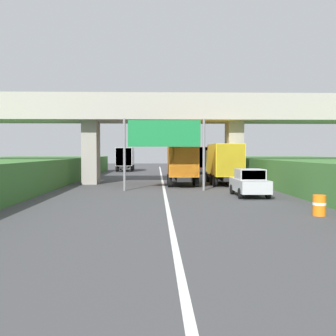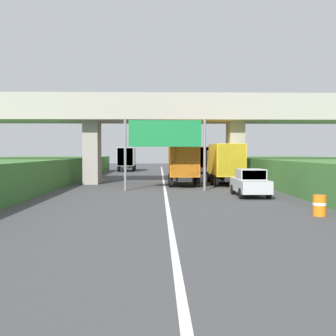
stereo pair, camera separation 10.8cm
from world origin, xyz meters
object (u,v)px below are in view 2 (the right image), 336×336
(truck_orange, at_px, (182,162))
(truck_red, at_px, (202,159))
(overhead_highway_sign, at_px, (165,138))
(construction_barrel_3, at_px, (319,205))
(truck_yellow, at_px, (224,162))
(truck_blue, at_px, (127,158))
(car_silver, at_px, (250,183))

(truck_orange, height_order, truck_red, same)
(overhead_highway_sign, bearing_deg, construction_barrel_3, -60.39)
(overhead_highway_sign, relative_size, truck_yellow, 0.81)
(truck_orange, xyz_separation_m, truck_yellow, (3.64, 0.42, 0.00))
(truck_orange, distance_m, truck_blue, 26.15)
(overhead_highway_sign, distance_m, truck_yellow, 7.77)
(truck_orange, relative_size, truck_red, 1.00)
(truck_blue, relative_size, truck_yellow, 1.00)
(overhead_highway_sign, xyz_separation_m, truck_blue, (-5.20, 30.31, -1.85))
(truck_orange, bearing_deg, truck_yellow, 6.60)
(truck_yellow, distance_m, construction_barrel_3, 17.01)
(construction_barrel_3, bearing_deg, truck_yellow, 94.39)
(overhead_highway_sign, bearing_deg, truck_yellow, 46.49)
(truck_blue, relative_size, car_silver, 1.78)
(truck_orange, height_order, truck_blue, same)
(truck_blue, height_order, construction_barrel_3, truck_blue)
(truck_blue, bearing_deg, construction_barrel_3, -74.35)
(truck_orange, distance_m, construction_barrel_3, 17.26)
(construction_barrel_3, bearing_deg, truck_blue, 105.65)
(truck_red, xyz_separation_m, construction_barrel_3, (1.31, -34.44, -1.47))
(truck_red, relative_size, truck_blue, 1.00)
(car_silver, bearing_deg, construction_barrel_3, -80.47)
(truck_yellow, xyz_separation_m, construction_barrel_3, (1.30, -16.89, -1.47))
(truck_yellow, bearing_deg, construction_barrel_3, -85.61)
(truck_orange, bearing_deg, overhead_highway_sign, -107.10)
(truck_red, xyz_separation_m, truck_yellow, (0.01, -17.54, 0.00))
(car_silver, bearing_deg, truck_blue, 106.94)
(truck_yellow, relative_size, construction_barrel_3, 8.11)
(truck_yellow, height_order, car_silver, truck_yellow)
(overhead_highway_sign, distance_m, construction_barrel_3, 13.55)
(truck_orange, bearing_deg, truck_blue, 104.96)
(overhead_highway_sign, bearing_deg, car_silver, -36.86)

